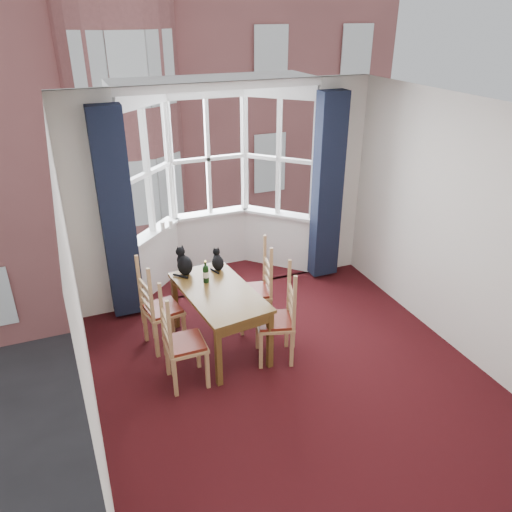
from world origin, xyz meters
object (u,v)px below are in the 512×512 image
candle_short (171,224)px  cat_left (184,263)px  chair_right_far (260,292)px  chair_right_near (283,322)px  chair_left_near (177,346)px  cat_right (218,261)px  chair_left_far (155,312)px  wine_bottle (206,273)px  dining_table (219,298)px  candle_tall (163,226)px

candle_short → cat_left: bearing=-95.3°
chair_right_far → chair_right_near: bearing=-91.5°
candle_short → chair_left_near: bearing=-102.4°
cat_right → candle_short: cat_right is taller
cat_right → candle_short: (-0.29, 1.17, 0.08)m
chair_right_near → chair_right_far: 0.69m
chair_left_far → wine_bottle: size_ratio=3.42×
chair_right_near → dining_table: bearing=141.4°
chair_left_near → chair_right_near: same height
cat_left → wine_bottle: 0.34m
dining_table → candle_tall: bearing=99.1°
dining_table → chair_right_far: (0.60, 0.23, -0.17)m
cat_right → wine_bottle: 0.34m
chair_right_far → wine_bottle: bearing=179.3°
cat_left → candle_short: size_ratio=3.11×
dining_table → chair_right_near: chair_right_near is taller
chair_left_far → cat_right: cat_right is taller
candle_short → chair_right_far: bearing=-62.5°
candle_tall → chair_right_far: bearing=-58.4°
chair_left_far → chair_right_near: bearing=-29.4°
chair_left_far → candle_tall: size_ratio=7.61×
chair_left_near → chair_right_far: bearing=30.0°
wine_bottle → candle_tall: size_ratio=2.22×
chair_left_far → cat_right: size_ratio=3.38×
cat_right → wine_bottle: (-0.22, -0.25, 0.01)m
cat_left → dining_table: bearing=-65.3°
cat_right → chair_left_near: bearing=-128.4°
cat_left → candle_tall: size_ratio=2.87×
chair_right_near → candle_tall: 2.30m
chair_left_near → cat_right: 1.29m
dining_table → cat_right: (0.15, 0.49, 0.20)m
cat_right → wine_bottle: bearing=-131.5°
chair_left_near → cat_left: 1.14m
wine_bottle → candle_tall: (-0.19, 1.39, 0.07)m
chair_right_near → candle_tall: (-0.84, 2.09, 0.46)m
chair_left_near → cat_left: bearing=70.0°
cat_right → candle_tall: (-0.41, 1.14, 0.08)m
chair_right_near → cat_right: cat_right is taller
dining_table → chair_right_far: 0.67m
chair_left_near → wine_bottle: wine_bottle is taller
chair_left_far → cat_right: bearing=16.1°
cat_left → wine_bottle: (0.17, -0.30, -0.01)m
chair_right_near → wine_bottle: wine_bottle is taller
chair_right_far → cat_left: bearing=160.2°
dining_table → candle_short: (-0.14, 1.66, 0.28)m
chair_left_far → chair_right_near: (1.27, -0.71, 0.00)m
cat_left → wine_bottle: bearing=-59.7°
wine_bottle → candle_short: (-0.07, 1.42, 0.06)m
chair_left_near → wine_bottle: (0.54, 0.71, 0.39)m
cat_right → cat_left: bearing=173.8°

